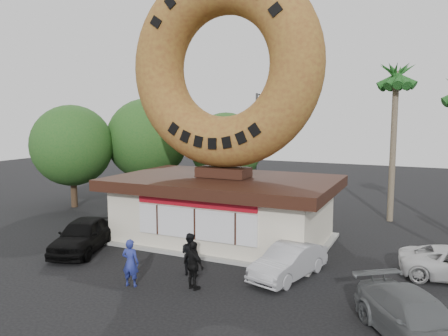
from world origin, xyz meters
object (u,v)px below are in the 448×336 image
donut_shop (223,206)px  giant_donut (224,66)px  car_black (83,235)px  person_center (190,254)px  street_lamp (258,142)px  person_right (194,266)px  car_silver (289,261)px  person_left (130,263)px  car_grey (417,320)px

donut_shop → giant_donut: size_ratio=1.11×
donut_shop → car_black: bearing=-139.7°
giant_donut → car_black: (-5.28, -4.50, -8.04)m
person_center → car_black: 6.16m
donut_shop → street_lamp: street_lamp is taller
street_lamp → car_black: street_lamp is taller
person_right → donut_shop: bearing=-52.7°
donut_shop → car_silver: (4.56, -3.65, -1.11)m
street_lamp → person_right: size_ratio=4.38×
giant_donut → car_black: bearing=-139.6°
person_left → car_grey: bearing=169.6°
car_silver → car_black: bearing=-159.9°
street_lamp → person_right: bearing=-77.7°
donut_shop → giant_donut: (0.00, 0.02, 7.06)m
person_left → car_black: person_left is taller
street_lamp → person_right: 17.08m
donut_shop → street_lamp: (-1.86, 10.02, 2.72)m
street_lamp → car_black: size_ratio=1.74×
person_left → car_grey: 9.89m
person_left → car_grey: person_left is taller
street_lamp → person_left: street_lamp is taller
person_center → person_right: size_ratio=0.94×
donut_shop → car_grey: 11.71m
person_left → street_lamp: bearing=-96.2°
person_right → car_black: 7.23m
street_lamp → donut_shop: bearing=-79.5°
person_left → car_grey: size_ratio=0.39×
giant_donut → car_grey: bearing=-37.2°
giant_donut → person_right: size_ratio=5.51×
person_left → person_right: (2.31, 0.73, 0.00)m
donut_shop → giant_donut: bearing=90.0°
car_grey → person_center: bearing=131.5°
person_center → person_right: (0.86, -1.27, 0.05)m
donut_shop → person_right: (1.71, -6.31, -0.85)m
person_right → car_grey: size_ratio=0.39×
car_black → person_right: bearing=-34.2°
car_silver → person_right: bearing=-121.7°
donut_shop → car_black: 7.00m
car_grey → person_left: bearing=144.9°
person_center → car_grey: size_ratio=0.36×
street_lamp → car_silver: (6.41, -13.66, -3.82)m
donut_shop → person_right: bearing=-74.8°
donut_shop → person_left: bearing=-94.8°
street_lamp → person_left: size_ratio=4.39×
giant_donut → person_center: (0.85, -5.05, -7.97)m
giant_donut → car_black: giant_donut is taller
person_center → person_right: 1.54m
person_right → person_center: bearing=-33.7°
person_center → car_silver: 3.96m
car_black → car_grey: bearing=-29.5°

